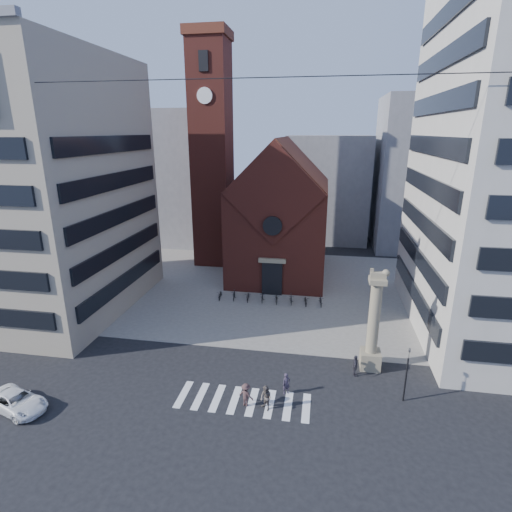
% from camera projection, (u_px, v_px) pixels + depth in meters
% --- Properties ---
extents(ground, '(120.00, 120.00, 0.00)m').
position_uv_depth(ground, '(244.00, 376.00, 31.88)').
color(ground, black).
rests_on(ground, ground).
extents(piazza, '(46.00, 30.00, 0.05)m').
position_uv_depth(piazza, '(274.00, 288.00, 49.73)').
color(piazza, gray).
rests_on(piazza, ground).
extents(zebra_crossing, '(10.20, 3.20, 0.01)m').
position_uv_depth(zebra_crossing, '(243.00, 401.00, 28.97)').
color(zebra_crossing, white).
rests_on(zebra_crossing, ground).
extents(church, '(12.00, 16.65, 18.00)m').
position_uv_depth(church, '(281.00, 215.00, 53.02)').
color(church, maroon).
rests_on(church, ground).
extents(campanile, '(5.50, 5.50, 31.20)m').
position_uv_depth(campanile, '(212.00, 154.00, 55.09)').
color(campanile, maroon).
rests_on(campanile, ground).
extents(building_left, '(18.00, 20.00, 26.00)m').
position_uv_depth(building_left, '(35.00, 189.00, 41.25)').
color(building_left, gray).
rests_on(building_left, ground).
extents(bg_block_left, '(16.00, 14.00, 22.00)m').
position_uv_depth(bg_block_left, '(176.00, 177.00, 69.41)').
color(bg_block_left, gray).
rests_on(bg_block_left, ground).
extents(bg_block_mid, '(14.00, 12.00, 18.00)m').
position_uv_depth(bg_block_mid, '(327.00, 188.00, 70.52)').
color(bg_block_mid, gray).
rests_on(bg_block_mid, ground).
extents(bg_block_right, '(16.00, 14.00, 24.00)m').
position_uv_depth(bg_block_right, '(429.00, 175.00, 64.21)').
color(bg_block_right, gray).
rests_on(bg_block_right, ground).
extents(lion_column, '(1.63, 1.60, 8.68)m').
position_uv_depth(lion_column, '(373.00, 330.00, 32.04)').
color(lion_column, gray).
rests_on(lion_column, ground).
extents(traffic_light, '(0.13, 0.16, 4.30)m').
position_uv_depth(traffic_light, '(406.00, 373.00, 28.31)').
color(traffic_light, black).
rests_on(traffic_light, ground).
extents(white_car, '(5.15, 3.43, 1.31)m').
position_uv_depth(white_car, '(16.00, 401.00, 27.90)').
color(white_car, white).
rests_on(white_car, ground).
extents(pedestrian_0, '(0.73, 0.67, 1.67)m').
position_uv_depth(pedestrian_0, '(286.00, 384.00, 29.55)').
color(pedestrian_0, '#332B3C').
rests_on(pedestrian_0, ground).
extents(pedestrian_1, '(1.14, 1.11, 1.85)m').
position_uv_depth(pedestrian_1, '(266.00, 398.00, 27.82)').
color(pedestrian_1, '#5D524A').
rests_on(pedestrian_1, ground).
extents(pedestrian_2, '(0.55, 1.09, 1.80)m').
position_uv_depth(pedestrian_2, '(355.00, 366.00, 31.71)').
color(pedestrian_2, '#2C2A33').
rests_on(pedestrian_2, ground).
extents(pedestrian_3, '(1.28, 0.99, 1.75)m').
position_uv_depth(pedestrian_3, '(246.00, 395.00, 28.25)').
color(pedestrian_3, '#432D2D').
rests_on(pedestrian_3, ground).
extents(scooter_0, '(0.89, 1.99, 1.01)m').
position_uv_depth(scooter_0, '(220.00, 295.00, 46.36)').
color(scooter_0, black).
rests_on(scooter_0, piazza).
extents(scooter_1, '(0.74, 1.91, 1.12)m').
position_uv_depth(scooter_1, '(234.00, 295.00, 46.08)').
color(scooter_1, black).
rests_on(scooter_1, piazza).
extents(scooter_2, '(0.89, 1.99, 1.01)m').
position_uv_depth(scooter_2, '(248.00, 296.00, 45.83)').
color(scooter_2, black).
rests_on(scooter_2, piazza).
extents(scooter_3, '(0.74, 1.91, 1.12)m').
position_uv_depth(scooter_3, '(262.00, 297.00, 45.55)').
color(scooter_3, black).
rests_on(scooter_3, piazza).
extents(scooter_4, '(0.89, 1.99, 1.01)m').
position_uv_depth(scooter_4, '(277.00, 298.00, 45.30)').
color(scooter_4, black).
rests_on(scooter_4, piazza).
extents(scooter_5, '(0.74, 1.91, 1.12)m').
position_uv_depth(scooter_5, '(291.00, 299.00, 45.01)').
color(scooter_5, black).
rests_on(scooter_5, piazza).
extents(scooter_6, '(0.89, 1.99, 1.01)m').
position_uv_depth(scooter_6, '(306.00, 300.00, 44.76)').
color(scooter_6, black).
rests_on(scooter_6, piazza).
extents(scooter_7, '(0.74, 1.91, 1.12)m').
position_uv_depth(scooter_7, '(321.00, 301.00, 44.48)').
color(scooter_7, black).
rests_on(scooter_7, piazza).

